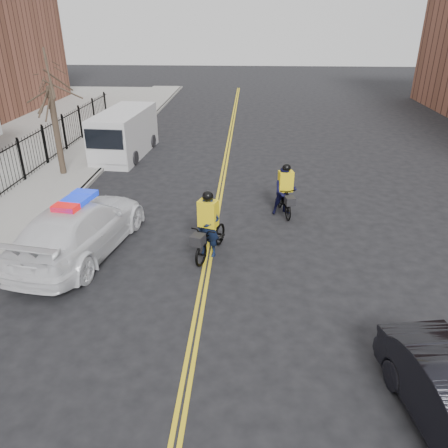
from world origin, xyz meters
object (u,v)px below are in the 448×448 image
cargo_van (124,135)px  cyclist_far (285,195)px  cyclist_near (208,233)px  police_cruiser (80,228)px

cargo_van → cyclist_far: cargo_van is taller
cargo_van → cyclist_near: bearing=-58.4°
cyclist_near → cyclist_far: 4.24m
cargo_van → cyclist_near: (5.50, -10.59, -0.40)m
police_cruiser → cargo_van: 10.72m
cyclist_far → cargo_van: bearing=127.0°
police_cruiser → cyclist_near: 4.10m
cyclist_near → cyclist_far: cyclist_near is taller
cargo_van → cyclist_far: bearing=-37.7°
cyclist_near → cyclist_far: size_ratio=1.14×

